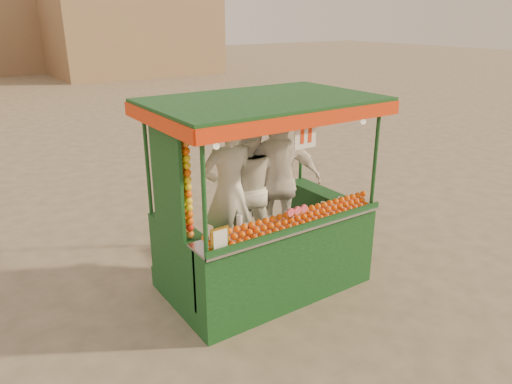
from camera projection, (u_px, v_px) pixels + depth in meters
ground at (293, 282)px, 6.30m from camera, size 90.00×90.00×0.00m
building_right at (132, 29)px, 27.72m from camera, size 9.00×6.00×5.00m
juice_cart at (263, 233)px, 5.89m from camera, size 2.66×1.72×2.42m
vendor_left at (229, 192)px, 5.90m from camera, size 0.75×0.54×1.95m
vendor_middle at (247, 187)px, 6.23m from camera, size 1.13×1.09×1.83m
vendor_right at (279, 182)px, 6.29m from camera, size 1.22×0.92×1.93m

